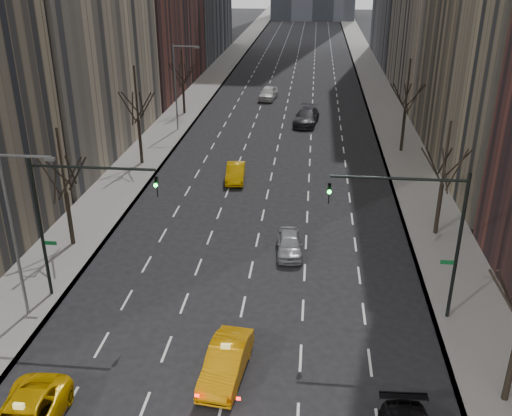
# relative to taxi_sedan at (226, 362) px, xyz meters

# --- Properties ---
(sidewalk_left) EXTENTS (4.50, 320.00, 0.15)m
(sidewalk_left) POSITION_rel_taxi_sedan_xyz_m (-12.17, 63.58, -0.69)
(sidewalk_left) COLOR slate
(sidewalk_left) RESTS_ON ground
(sidewalk_right) EXTENTS (4.50, 320.00, 0.15)m
(sidewalk_right) POSITION_rel_taxi_sedan_xyz_m (12.33, 63.58, -0.69)
(sidewalk_right) COLOR slate
(sidewalk_right) RESTS_ON ground
(tree_lw_b) EXTENTS (3.36, 3.50, 7.82)m
(tree_lw_b) POSITION_rel_taxi_sedan_xyz_m (-11.92, 11.58, 2.96)
(tree_lw_b) COLOR black
(tree_lw_b) RESTS_ON ground
(tree_lw_c) EXTENTS (3.36, 3.50, 8.74)m
(tree_lw_c) POSITION_rel_taxi_sedan_xyz_m (-11.92, 27.58, 3.27)
(tree_lw_c) COLOR black
(tree_lw_c) RESTS_ON ground
(tree_lw_d) EXTENTS (3.36, 3.50, 7.36)m
(tree_lw_d) POSITION_rel_taxi_sedan_xyz_m (-11.92, 45.58, 2.80)
(tree_lw_d) COLOR black
(tree_lw_d) RESTS_ON ground
(tree_rw_b) EXTENTS (3.36, 3.50, 7.82)m
(tree_rw_b) POSITION_rel_taxi_sedan_xyz_m (12.08, 15.58, 2.96)
(tree_rw_b) COLOR black
(tree_rw_b) RESTS_ON ground
(tree_rw_c) EXTENTS (3.36, 3.50, 8.74)m
(tree_rw_c) POSITION_rel_taxi_sedan_xyz_m (12.08, 33.58, 3.27)
(tree_rw_c) COLOR black
(tree_rw_c) RESTS_ON ground
(traffic_mast_left) EXTENTS (6.69, 0.39, 8.00)m
(traffic_mast_left) POSITION_rel_taxi_sedan_xyz_m (-9.03, 5.58, 4.73)
(traffic_mast_left) COLOR black
(traffic_mast_left) RESTS_ON ground
(traffic_mast_right) EXTENTS (6.69, 0.39, 8.00)m
(traffic_mast_right) POSITION_rel_taxi_sedan_xyz_m (9.18, 5.58, 4.73)
(traffic_mast_right) COLOR black
(traffic_mast_right) RESTS_ON ground
(streetlight_near) EXTENTS (2.83, 0.22, 9.00)m
(streetlight_near) POSITION_rel_taxi_sedan_xyz_m (-10.76, 3.58, 4.86)
(streetlight_near) COLOR slate
(streetlight_near) RESTS_ON ground
(streetlight_far) EXTENTS (2.83, 0.22, 9.00)m
(streetlight_far) POSITION_rel_taxi_sedan_xyz_m (-10.76, 38.58, 4.86)
(streetlight_far) COLOR slate
(streetlight_far) RESTS_ON ground
(taxi_sedan) EXTENTS (2.09, 4.77, 1.52)m
(taxi_sedan) POSITION_rel_taxi_sedan_xyz_m (0.00, 0.00, 0.00)
(taxi_sedan) COLOR orange
(taxi_sedan) RESTS_ON ground
(silver_sedan_ahead) EXTENTS (1.88, 4.06, 1.35)m
(silver_sedan_ahead) POSITION_rel_taxi_sedan_xyz_m (2.28, 11.94, -0.09)
(silver_sedan_ahead) COLOR gray
(silver_sedan_ahead) RESTS_ON ground
(far_taxi) EXTENTS (1.81, 4.36, 1.40)m
(far_taxi) POSITION_rel_taxi_sedan_xyz_m (-2.87, 24.37, -0.06)
(far_taxi) COLOR #F6AF05
(far_taxi) RESTS_ON ground
(far_suv_grey) EXTENTS (3.16, 6.22, 1.73)m
(far_suv_grey) POSITION_rel_taxi_sedan_xyz_m (2.71, 42.57, 0.10)
(far_suv_grey) COLOR #2C2D31
(far_suv_grey) RESTS_ON ground
(far_car_white) EXTENTS (2.53, 5.13, 1.68)m
(far_car_white) POSITION_rel_taxi_sedan_xyz_m (-2.55, 54.21, 0.08)
(far_car_white) COLOR silver
(far_car_white) RESTS_ON ground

